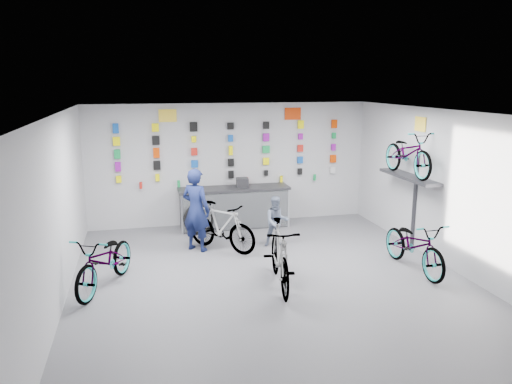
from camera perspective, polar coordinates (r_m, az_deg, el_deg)
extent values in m
plane|color=#525258|center=(9.09, 1.84, -10.22)|extent=(8.00, 8.00, 0.00)
plane|color=white|center=(8.40, 1.98, 9.02)|extent=(8.00, 8.00, 0.00)
plane|color=#AAAAAC|center=(12.45, -2.95, 3.21)|extent=(7.00, 0.00, 7.00)
plane|color=#AAAAAC|center=(5.06, 14.13, -11.30)|extent=(7.00, 0.00, 7.00)
plane|color=#AAAAAC|center=(8.43, -21.73, -2.20)|extent=(0.00, 8.00, 8.00)
plane|color=#AAAAAC|center=(10.10, 21.43, 0.16)|extent=(0.00, 8.00, 8.00)
cube|color=black|center=(12.23, -2.51, -1.98)|extent=(2.60, 0.60, 0.90)
cube|color=silver|center=(11.94, -2.24, -2.19)|extent=(2.60, 0.02, 0.90)
cube|color=silver|center=(11.77, -8.46, -2.54)|extent=(0.04, 0.04, 0.96)
cube|color=silver|center=(12.25, 3.74, -1.83)|extent=(0.04, 0.04, 0.96)
cube|color=black|center=(12.11, -2.53, 0.40)|extent=(2.70, 0.66, 0.06)
cube|color=#FCF200|center=(12.23, -15.41, 1.42)|extent=(0.12, 0.06, 0.16)
cube|color=#FCF200|center=(12.23, -11.20, 1.63)|extent=(0.10, 0.06, 0.17)
cube|color=#FCF200|center=(12.29, -7.00, 1.83)|extent=(0.11, 0.06, 0.16)
cube|color=black|center=(12.42, -2.87, 2.02)|extent=(0.13, 0.06, 0.18)
cube|color=black|center=(12.61, 1.15, 2.20)|extent=(0.09, 0.06, 0.14)
cube|color=black|center=(12.87, 5.04, 2.36)|extent=(0.11, 0.06, 0.16)
cube|color=silver|center=(13.18, 8.76, 2.50)|extent=(0.13, 0.06, 0.17)
cube|color=#8B0F97|center=(12.18, -15.49, 2.80)|extent=(0.13, 0.06, 0.23)
cube|color=black|center=(12.18, -11.26, 3.02)|extent=(0.17, 0.06, 0.22)
cube|color=#0F4BAA|center=(12.24, -7.04, 3.21)|extent=(0.16, 0.06, 0.18)
cube|color=black|center=(12.37, -2.89, 3.39)|extent=(0.15, 0.06, 0.19)
cube|color=#FCF200|center=(12.56, 1.16, 3.54)|extent=(0.14, 0.06, 0.17)
cube|color=#0F4BAA|center=(12.82, 5.06, 3.68)|extent=(0.14, 0.06, 0.17)
cube|color=#D23700|center=(13.13, 8.80, 3.79)|extent=(0.15, 0.06, 0.20)
cube|color=#119042|center=(12.14, -15.57, 4.20)|extent=(0.14, 0.06, 0.21)
cube|color=#D23700|center=(12.13, -11.32, 4.41)|extent=(0.15, 0.06, 0.24)
cube|color=red|center=(12.20, -7.08, 4.60)|extent=(0.15, 0.06, 0.18)
cube|color=#FCF200|center=(12.33, -2.91, 4.77)|extent=(0.09, 0.06, 0.23)
cube|color=#119042|center=(12.52, 1.16, 4.90)|extent=(0.18, 0.06, 0.18)
cube|color=red|center=(12.78, 5.09, 5.01)|extent=(0.14, 0.06, 0.17)
cube|color=#8B0F97|center=(13.09, 8.84, 5.09)|extent=(0.11, 0.06, 0.17)
cube|color=#FCF200|center=(12.10, -15.66, 5.60)|extent=(0.16, 0.06, 0.20)
cube|color=black|center=(12.10, -11.38, 5.82)|extent=(0.17, 0.06, 0.22)
cube|color=#FCF200|center=(12.16, -7.12, 6.00)|extent=(0.11, 0.06, 0.15)
cube|color=#0F4BAA|center=(12.29, -2.92, 6.15)|extent=(0.12, 0.06, 0.16)
cube|color=#8B0F97|center=(12.48, 1.17, 6.26)|extent=(0.15, 0.06, 0.20)
cube|color=#8B0F97|center=(12.74, 5.11, 6.34)|extent=(0.11, 0.06, 0.15)
cube|color=#119042|center=(13.05, 8.89, 6.39)|extent=(0.10, 0.06, 0.15)
cube|color=#0F4BAA|center=(12.07, -15.74, 7.02)|extent=(0.13, 0.06, 0.23)
cube|color=#FCF200|center=(12.07, -11.44, 7.23)|extent=(0.16, 0.06, 0.19)
cube|color=black|center=(12.13, -7.15, 7.41)|extent=(0.18, 0.06, 0.23)
cube|color=black|center=(12.26, -2.94, 7.54)|extent=(0.16, 0.06, 0.16)
cube|color=black|center=(12.46, 1.17, 7.64)|extent=(0.14, 0.06, 0.18)
cube|color=#FCF200|center=(12.71, 5.14, 7.69)|extent=(0.14, 0.06, 0.21)
cube|color=#D23700|center=(13.02, 8.93, 7.70)|extent=(0.14, 0.06, 0.21)
cylinder|color=red|center=(12.24, -13.03, 0.74)|extent=(0.07, 0.07, 0.16)
cylinder|color=#119042|center=(12.27, -8.83, 0.95)|extent=(0.07, 0.07, 0.16)
cylinder|color=red|center=(12.51, -1.05, 1.32)|extent=(0.07, 0.07, 0.16)
cylinder|color=#FCF200|center=(12.73, 2.91, 1.50)|extent=(0.07, 0.07, 0.16)
cylinder|color=#119042|center=(13.01, 6.72, 1.67)|extent=(0.07, 0.07, 0.16)
cube|color=#333338|center=(10.98, 17.07, 1.67)|extent=(0.38, 1.90, 0.06)
cube|color=#333338|center=(11.18, 17.68, -1.06)|extent=(0.04, 0.10, 2.00)
cube|color=yellow|center=(12.11, -10.07, 8.59)|extent=(0.42, 0.02, 0.30)
cube|color=red|center=(12.68, 4.22, 8.91)|extent=(0.42, 0.02, 0.30)
cube|color=yellow|center=(10.93, 18.26, 7.38)|extent=(0.02, 0.40, 0.30)
imported|color=gray|center=(9.03, -16.83, -7.52)|extent=(1.40, 2.01, 1.00)
imported|color=gray|center=(8.69, 2.73, -7.23)|extent=(0.80, 1.97, 1.15)
imported|color=gray|center=(9.90, 17.66, -5.78)|extent=(0.76, 1.94, 1.00)
imported|color=gray|center=(10.56, -3.96, -3.96)|extent=(1.54, 1.60, 1.04)
imported|color=gray|center=(10.87, 17.01, 4.27)|extent=(0.63, 1.80, 0.95)
imported|color=#121A45|center=(10.53, -6.87, -2.03)|extent=(0.76, 0.74, 1.76)
imported|color=slate|center=(10.81, 2.38, -3.38)|extent=(0.57, 0.46, 1.10)
torus|color=black|center=(11.76, -6.58, -3.10)|extent=(0.76, 0.33, 0.74)
torus|color=silver|center=(11.76, -6.58, -3.10)|extent=(0.61, 0.23, 0.60)
cube|color=black|center=(12.12, -1.57, 1.10)|extent=(0.31, 0.32, 0.22)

